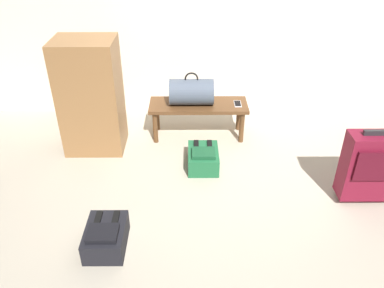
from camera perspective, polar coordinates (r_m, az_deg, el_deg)
The scene contains 8 objects.
ground_plane at distance 3.37m, azimuth 6.06°, elevation -7.04°, with size 6.60×6.60×0.00m, color #B2A893.
bench at distance 3.98m, azimuth 0.94°, elevation 5.23°, with size 1.00×0.36×0.37m.
duffel_bag_slate at distance 3.90m, azimuth -0.08°, elevation 7.69°, with size 0.44×0.26×0.34m.
cell_phone at distance 3.97m, azimuth 6.74°, elevation 5.91°, with size 0.07×0.14×0.01m.
suitcase_upright_burgundy at distance 3.37m, azimuth 24.69°, elevation -2.94°, with size 0.42×0.22×0.66m.
backpack_green at distance 3.60m, azimuth 1.66°, elevation -2.06°, with size 0.28×0.38×0.21m.
backpack_dark at distance 2.89m, azimuth -12.58°, elevation -13.17°, with size 0.28×0.38×0.21m.
side_cabinet at distance 3.81m, azimuth -14.69°, elevation 6.77°, with size 0.56×0.44×1.10m.
Camera 1 is at (-0.37, -2.60, 2.11)m, focal length 36.18 mm.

